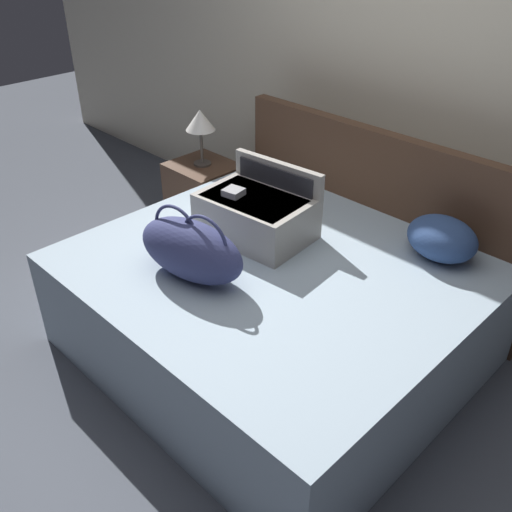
# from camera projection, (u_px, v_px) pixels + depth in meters

# --- Properties ---
(ground_plane) EXTENTS (12.00, 12.00, 0.00)m
(ground_plane) POSITION_uv_depth(u_px,v_px,m) (217.00, 387.00, 2.87)
(ground_plane) COLOR #4C515B
(back_wall) EXTENTS (8.00, 0.10, 2.60)m
(back_wall) POSITION_uv_depth(u_px,v_px,m) (431.00, 65.00, 3.16)
(back_wall) COLOR beige
(back_wall) RESTS_ON ground
(bed) EXTENTS (1.89, 1.66, 0.56)m
(bed) POSITION_uv_depth(u_px,v_px,m) (273.00, 309.00, 2.96)
(bed) COLOR #99ADBC
(bed) RESTS_ON ground
(headboard) EXTENTS (1.93, 0.08, 1.01)m
(headboard) POSITION_uv_depth(u_px,v_px,m) (375.00, 214.00, 3.36)
(headboard) COLOR #4C3323
(headboard) RESTS_ON ground
(hard_case_large) EXTENTS (0.60, 0.45, 0.36)m
(hard_case_large) POSITION_uv_depth(u_px,v_px,m) (257.00, 213.00, 2.98)
(hard_case_large) COLOR gray
(hard_case_large) RESTS_ON bed
(duffel_bag) EXTENTS (0.61, 0.35, 0.36)m
(duffel_bag) POSITION_uv_depth(u_px,v_px,m) (191.00, 250.00, 2.64)
(duffel_bag) COLOR navy
(duffel_bag) RESTS_ON bed
(pillow_near_headboard) EXTENTS (0.39, 0.33, 0.21)m
(pillow_near_headboard) POSITION_uv_depth(u_px,v_px,m) (442.00, 238.00, 2.81)
(pillow_near_headboard) COLOR navy
(pillow_near_headboard) RESTS_ON bed
(nightstand) EXTENTS (0.44, 0.40, 0.54)m
(nightstand) POSITION_uv_depth(u_px,v_px,m) (204.00, 200.00, 4.05)
(nightstand) COLOR #4C3323
(nightstand) RESTS_ON ground
(table_lamp) EXTENTS (0.20, 0.20, 0.38)m
(table_lamp) POSITION_uv_depth(u_px,v_px,m) (200.00, 122.00, 3.74)
(table_lamp) COLOR #3F3833
(table_lamp) RESTS_ON nightstand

